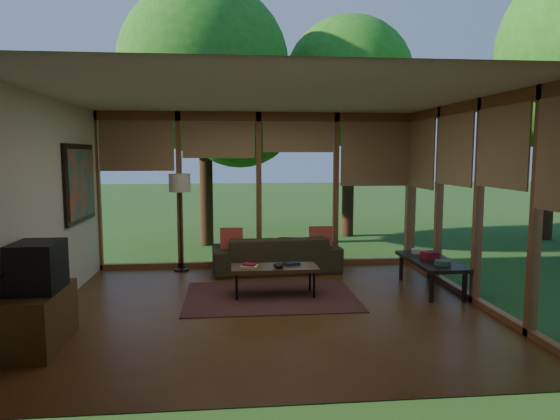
{
  "coord_description": "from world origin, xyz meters",
  "views": [
    {
      "loc": [
        -0.49,
        -6.23,
        1.99
      ],
      "look_at": [
        0.2,
        0.7,
        1.2
      ],
      "focal_mm": 32.0,
      "sensor_mm": 36.0,
      "label": 1
    }
  ],
  "objects": [
    {
      "name": "floor",
      "position": [
        0.0,
        0.0,
        0.0
      ],
      "size": [
        5.5,
        5.5,
        0.0
      ],
      "primitive_type": "plane",
      "color": "brown",
      "rests_on": "ground"
    },
    {
      "name": "ceiling",
      "position": [
        0.0,
        0.0,
        2.7
      ],
      "size": [
        5.5,
        5.5,
        0.0
      ],
      "primitive_type": "plane",
      "rotation": [
        3.14,
        0.0,
        0.0
      ],
      "color": "silver",
      "rests_on": "ground"
    },
    {
      "name": "wall_left",
      "position": [
        -2.75,
        0.0,
        1.35
      ],
      "size": [
        0.04,
        5.0,
        2.7
      ],
      "primitive_type": "cube",
      "color": "silver",
      "rests_on": "ground"
    },
    {
      "name": "wall_front",
      "position": [
        0.0,
        -2.5,
        1.35
      ],
      "size": [
        5.5,
        0.04,
        2.7
      ],
      "primitive_type": "cube",
      "color": "silver",
      "rests_on": "ground"
    },
    {
      "name": "window_wall_back",
      "position": [
        0.0,
        2.5,
        1.35
      ],
      "size": [
        5.5,
        0.12,
        2.7
      ],
      "primitive_type": "cube",
      "color": "brown",
      "rests_on": "ground"
    },
    {
      "name": "window_wall_right",
      "position": [
        2.75,
        0.0,
        1.35
      ],
      "size": [
        0.12,
        5.0,
        2.7
      ],
      "primitive_type": "cube",
      "color": "brown",
      "rests_on": "ground"
    },
    {
      "name": "exterior_lawn",
      "position": [
        8.0,
        8.0,
        -0.01
      ],
      "size": [
        40.0,
        40.0,
        0.0
      ],
      "primitive_type": "plane",
      "color": "#285520",
      "rests_on": "ground"
    },
    {
      "name": "tree_nw",
      "position": [
        -1.02,
        4.73,
        3.76
      ],
      "size": [
        3.63,
        3.63,
        5.59
      ],
      "color": "#372014",
      "rests_on": "ground"
    },
    {
      "name": "tree_ne",
      "position": [
        2.33,
        5.62,
        3.66
      ],
      "size": [
        3.06,
        3.06,
        5.2
      ],
      "color": "#372014",
      "rests_on": "ground"
    },
    {
      "name": "tree_far",
      "position": [
        6.58,
        4.64,
        3.33
      ],
      "size": [
        2.55,
        2.55,
        4.63
      ],
      "color": "#372014",
      "rests_on": "ground"
    },
    {
      "name": "rug",
      "position": [
        0.04,
        0.52,
        0.01
      ],
      "size": [
        2.35,
        1.67,
        0.01
      ],
      "primitive_type": "cube",
      "color": "maroon",
      "rests_on": "floor"
    },
    {
      "name": "sofa",
      "position": [
        0.26,
        2.0,
        0.31
      ],
      "size": [
        2.17,
        0.97,
        0.62
      ],
      "primitive_type": "imported",
      "rotation": [
        0.0,
        0.0,
        3.21
      ],
      "color": "#36301B",
      "rests_on": "floor"
    },
    {
      "name": "pillow_left",
      "position": [
        -0.49,
        1.95,
        0.57
      ],
      "size": [
        0.38,
        0.2,
        0.39
      ],
      "primitive_type": "cube",
      "rotation": [
        -0.21,
        0.0,
        0.0
      ],
      "color": "maroon",
      "rests_on": "sofa"
    },
    {
      "name": "pillow_right",
      "position": [
        1.01,
        1.95,
        0.57
      ],
      "size": [
        0.38,
        0.2,
        0.4
      ],
      "primitive_type": "cube",
      "rotation": [
        -0.21,
        0.0,
        0.0
      ],
      "color": "maroon",
      "rests_on": "sofa"
    },
    {
      "name": "ct_book_lower",
      "position": [
        -0.25,
        0.5,
        0.44
      ],
      "size": [
        0.25,
        0.21,
        0.03
      ],
      "primitive_type": "cube",
      "rotation": [
        0.0,
        0.0,
        -0.24
      ],
      "color": "beige",
      "rests_on": "coffee_table"
    },
    {
      "name": "ct_book_upper",
      "position": [
        -0.25,
        0.5,
        0.47
      ],
      "size": [
        0.21,
        0.18,
        0.03
      ],
      "primitive_type": "cube",
      "rotation": [
        0.0,
        0.0,
        -0.41
      ],
      "color": "maroon",
      "rests_on": "coffee_table"
    },
    {
      "name": "ct_book_side",
      "position": [
        0.35,
        0.63,
        0.44
      ],
      "size": [
        0.25,
        0.22,
        0.03
      ],
      "primitive_type": "cube",
      "rotation": [
        0.0,
        0.0,
        0.38
      ],
      "color": "#161C31",
      "rests_on": "coffee_table"
    },
    {
      "name": "ct_bowl",
      "position": [
        0.15,
        0.45,
        0.46
      ],
      "size": [
        0.16,
        0.16,
        0.07
      ],
      "primitive_type": "ellipsoid",
      "color": "black",
      "rests_on": "coffee_table"
    },
    {
      "name": "media_cabinet",
      "position": [
        -2.47,
        -1.07,
        0.3
      ],
      "size": [
        0.5,
        1.0,
        0.6
      ],
      "primitive_type": "cube",
      "color": "#503616",
      "rests_on": "floor"
    },
    {
      "name": "television",
      "position": [
        -2.45,
        -1.07,
        0.85
      ],
      "size": [
        0.45,
        0.55,
        0.5
      ],
      "primitive_type": "cube",
      "color": "black",
      "rests_on": "media_cabinet"
    },
    {
      "name": "console_book_a",
      "position": [
        2.4,
        0.24,
        0.49
      ],
      "size": [
        0.22,
        0.18,
        0.07
      ],
      "primitive_type": "cube",
      "rotation": [
        0.0,
        0.0,
        -0.24
      ],
      "color": "#365E4C",
      "rests_on": "side_console"
    },
    {
      "name": "console_book_b",
      "position": [
        2.4,
        0.69,
        0.5
      ],
      "size": [
        0.25,
        0.2,
        0.1
      ],
      "primitive_type": "cube",
      "rotation": [
        0.0,
        0.0,
        0.22
      ],
      "color": "maroon",
      "rests_on": "side_console"
    },
    {
      "name": "console_book_c",
      "position": [
        2.4,
        1.09,
        0.49
      ],
      "size": [
        0.26,
        0.21,
        0.06
      ],
      "primitive_type": "cube",
      "rotation": [
        0.0,
        0.0,
        -0.22
      ],
      "color": "beige",
      "rests_on": "side_console"
    },
    {
      "name": "floor_lamp",
      "position": [
        -1.34,
        2.24,
        1.41
      ],
      "size": [
        0.36,
        0.36,
        1.65
      ],
      "color": "black",
      "rests_on": "floor"
    },
    {
      "name": "coffee_table",
      "position": [
        0.1,
        0.55,
        0.39
      ],
      "size": [
        1.2,
        0.5,
        0.43
      ],
      "color": "#503616",
      "rests_on": "floor"
    },
    {
      "name": "side_console",
      "position": [
        2.4,
        0.64,
        0.41
      ],
      "size": [
        0.6,
        1.4,
        0.46
      ],
      "color": "black",
      "rests_on": "floor"
    },
    {
      "name": "wall_painting",
      "position": [
        -2.71,
        1.4,
        1.55
      ],
      "size": [
        0.06,
        1.35,
        1.15
      ],
      "color": "black",
      "rests_on": "wall_left"
    }
  ]
}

